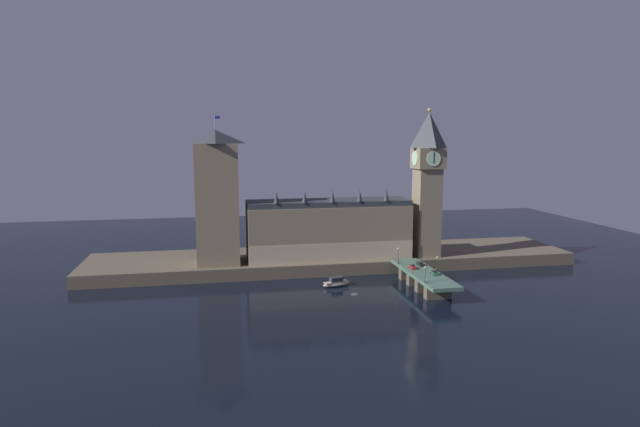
{
  "coord_description": "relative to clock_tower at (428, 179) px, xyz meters",
  "views": [
    {
      "loc": [
        -51.93,
        -197.33,
        59.55
      ],
      "look_at": [
        -9.84,
        20.0,
        27.06
      ],
      "focal_mm": 30.0,
      "sensor_mm": 36.0,
      "label": 1
    }
  ],
  "objects": [
    {
      "name": "pedestrian_far_rail",
      "position": [
        -18.52,
        -16.32,
        -32.75
      ],
      "size": [
        0.38,
        0.38,
        1.81
      ],
      "color": "black",
      "rests_on": "bridge"
    },
    {
      "name": "car_southbound_trail",
      "position": [
        -10.9,
        -21.63,
        -33.06
      ],
      "size": [
        2.11,
        4.47,
        1.39
      ],
      "color": "black",
      "rests_on": "bridge"
    },
    {
      "name": "pedestrian_near_rail",
      "position": [
        -18.52,
        -47.23,
        -32.77
      ],
      "size": [
        0.38,
        0.38,
        1.78
      ],
      "color": "black",
      "rests_on": "bridge"
    },
    {
      "name": "street_lamp_far",
      "position": [
        -18.92,
        -17.0,
        -29.44
      ],
      "size": [
        1.34,
        0.6,
        6.84
      ],
      "color": "#2D3333",
      "rests_on": "bridge"
    },
    {
      "name": "street_lamp_mid",
      "position": [
        -7.95,
        -31.72,
        -29.98
      ],
      "size": [
        1.34,
        0.6,
        5.97
      ],
      "color": "#2D3333",
      "rests_on": "bridge"
    },
    {
      "name": "pedestrian_mid_walk",
      "position": [
        -8.35,
        -32.19,
        -32.86
      ],
      "size": [
        0.38,
        0.38,
        1.63
      ],
      "color": "black",
      "rests_on": "bridge"
    },
    {
      "name": "victoria_tower",
      "position": [
        -92.39,
        3.57,
        -6.52
      ],
      "size": [
        17.93,
        17.93,
        62.39
      ],
      "color": "#7F7056",
      "rests_on": "embankment"
    },
    {
      "name": "car_southbound_lead",
      "position": [
        -10.9,
        -36.19,
        -33.05
      ],
      "size": [
        2.07,
        4.36,
        1.41
      ],
      "color": "#235633",
      "rests_on": "bridge"
    },
    {
      "name": "parliament_hall",
      "position": [
        -44.41,
        3.3,
        -21.85
      ],
      "size": [
        71.39,
        19.4,
        31.23
      ],
      "color": "#7F7056",
      "rests_on": "embankment"
    },
    {
      "name": "embankment",
      "position": [
        -40.29,
        12.28,
        -37.51
      ],
      "size": [
        220.0,
        42.0,
        5.38
      ],
      "color": "brown",
      "rests_on": "ground_plane"
    },
    {
      "name": "ground_plane",
      "position": [
        -40.29,
        -26.72,
        -40.2
      ],
      "size": [
        400.0,
        400.0,
        0.0
      ],
      "primitive_type": "plane",
      "color": "black"
    },
    {
      "name": "car_northbound_lead",
      "position": [
        -15.98,
        -26.08,
        -32.99
      ],
      "size": [
        1.92,
        4.12,
        1.56
      ],
      "color": "red",
      "rests_on": "bridge"
    },
    {
      "name": "clock_tower",
      "position": [
        0.0,
        0.0,
        0.0
      ],
      "size": [
        12.82,
        12.93,
        65.92
      ],
      "color": "#7F7056",
      "rests_on": "embankment"
    },
    {
      "name": "bridge",
      "position": [
        -13.44,
        -31.72,
        -35.91
      ],
      "size": [
        11.56,
        46.0,
        6.48
      ],
      "color": "#476656",
      "rests_on": "ground_plane"
    },
    {
      "name": "boat_upstream",
      "position": [
        -46.72,
        -23.06,
        -38.82
      ],
      "size": [
        12.16,
        6.5,
        3.77
      ],
      "color": "#B2A893",
      "rests_on": "ground_plane"
    },
    {
      "name": "street_lamp_near",
      "position": [
        -18.92,
        -46.44,
        -29.87
      ],
      "size": [
        1.34,
        0.6,
        6.14
      ],
      "color": "#2D3333",
      "rests_on": "bridge"
    }
  ]
}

